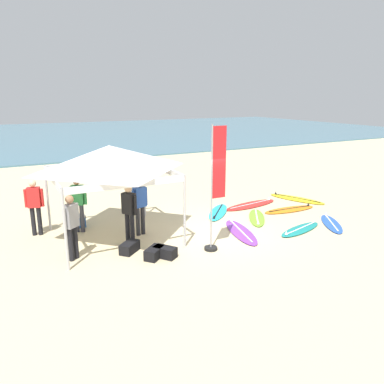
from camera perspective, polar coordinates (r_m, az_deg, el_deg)
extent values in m
plane|color=beige|center=(11.59, 3.69, -6.22)|extent=(80.00, 80.00, 0.00)
cube|color=teal|center=(42.66, -20.06, 8.19)|extent=(80.00, 36.00, 0.10)
cylinder|color=#B7B7BC|center=(9.32, -18.79, -5.54)|extent=(0.07, 0.07, 2.05)
cylinder|color=#B7B7BC|center=(10.20, -1.14, -3.00)|extent=(0.07, 0.07, 2.05)
cylinder|color=#B7B7BC|center=(12.31, -21.16, -0.94)|extent=(0.07, 0.07, 2.05)
cylinder|color=#B7B7BC|center=(12.99, -7.33, 0.71)|extent=(0.07, 0.07, 2.05)
cube|color=white|center=(9.39, -9.78, 1.15)|extent=(3.14, 0.03, 0.18)
cube|color=white|center=(12.36, -14.32, 4.11)|extent=(3.14, 0.03, 0.18)
cube|color=white|center=(10.57, -20.58, 1.92)|extent=(0.03, 3.14, 0.18)
cube|color=white|center=(11.36, -4.70, 3.63)|extent=(0.03, 3.14, 0.18)
pyramid|color=white|center=(10.78, -12.48, 5.12)|extent=(3.26, 3.26, 0.70)
ellipsoid|color=#19847F|center=(12.23, 16.20, -5.48)|extent=(1.99, 1.01, 0.07)
cube|color=white|center=(12.22, 16.21, -5.31)|extent=(1.59, 0.47, 0.01)
cone|color=white|center=(11.57, 14.19, -6.01)|extent=(0.09, 0.09, 0.12)
ellipsoid|color=#23B2CC|center=(13.48, 4.01, -3.06)|extent=(1.77, 1.90, 0.07)
cube|color=black|center=(13.47, 4.02, -2.90)|extent=(1.18, 1.34, 0.01)
cone|color=black|center=(12.67, 3.37, -3.76)|extent=(0.09, 0.09, 0.12)
ellipsoid|color=purple|center=(11.64, 7.45, -6.03)|extent=(1.18, 2.35, 0.07)
cube|color=white|center=(11.63, 7.46, -5.86)|extent=(0.54, 1.87, 0.01)
cone|color=white|center=(12.43, 6.01, -4.17)|extent=(0.09, 0.09, 0.12)
ellipsoid|color=blue|center=(13.08, 20.50, -4.54)|extent=(1.46, 1.84, 0.07)
cube|color=white|center=(13.07, 20.52, -4.38)|extent=(0.92, 1.35, 0.01)
cone|color=white|center=(13.76, 19.77, -3.13)|extent=(0.09, 0.09, 0.12)
ellipsoid|color=orange|center=(14.20, 14.64, -2.59)|extent=(2.18, 0.68, 0.07)
cube|color=black|center=(14.19, 14.65, -2.45)|extent=(1.83, 0.13, 0.01)
cone|color=black|center=(14.74, 17.33, -1.78)|extent=(0.09, 0.09, 0.12)
ellipsoid|color=yellow|center=(15.73, 15.68, -1.01)|extent=(1.43, 2.40, 0.07)
cube|color=black|center=(15.72, 15.69, -0.88)|extent=(0.76, 1.86, 0.01)
cone|color=black|center=(16.11, 12.65, -0.10)|extent=(0.09, 0.09, 0.12)
ellipsoid|color=red|center=(14.51, 8.96, -1.93)|extent=(2.52, 1.02, 0.07)
cube|color=white|center=(14.50, 8.96, -1.79)|extent=(2.07, 0.35, 0.01)
cone|color=white|center=(15.19, 11.66, -0.94)|extent=(0.09, 0.09, 0.12)
ellipsoid|color=#7AD12D|center=(13.05, 9.85, -3.84)|extent=(1.49, 1.87, 0.07)
cube|color=white|center=(13.04, 9.85, -3.68)|extent=(0.94, 1.37, 0.01)
cone|color=white|center=(12.28, 10.08, -4.56)|extent=(0.09, 0.09, 0.12)
cylinder|color=black|center=(12.20, -23.05, -4.13)|extent=(0.13, 0.13, 0.88)
cylinder|color=black|center=(12.16, -22.22, -4.10)|extent=(0.13, 0.13, 0.88)
cube|color=red|center=(11.98, -22.98, -0.75)|extent=(0.41, 0.31, 0.60)
sphere|color=beige|center=(11.88, -23.18, 1.23)|extent=(0.21, 0.21, 0.21)
cylinder|color=red|center=(12.04, -24.04, -0.89)|extent=(0.09, 0.09, 0.54)
cylinder|color=red|center=(11.94, -21.89, -0.80)|extent=(0.09, 0.09, 0.54)
cylinder|color=#2D2D33|center=(11.43, -7.51, -4.27)|extent=(0.13, 0.13, 0.88)
cylinder|color=#2D2D33|center=(11.34, -8.24, -4.46)|extent=(0.13, 0.13, 0.88)
cube|color=#2851B2|center=(11.17, -8.00, -0.77)|extent=(0.41, 0.31, 0.60)
sphere|color=tan|center=(11.07, -8.08, 1.36)|extent=(0.21, 0.21, 0.21)
cylinder|color=#2851B2|center=(11.30, -7.05, -0.66)|extent=(0.09, 0.09, 0.54)
cylinder|color=#2851B2|center=(11.05, -8.97, -1.08)|extent=(0.09, 0.09, 0.54)
cylinder|color=black|center=(10.02, -18.01, -7.63)|extent=(0.13, 0.13, 0.88)
cylinder|color=black|center=(10.15, -17.34, -7.30)|extent=(0.13, 0.13, 0.88)
cube|color=gray|center=(9.84, -18.01, -3.46)|extent=(0.42, 0.40, 0.60)
sphere|color=#9E7051|center=(9.72, -18.20, -1.07)|extent=(0.21, 0.21, 0.21)
cylinder|color=gray|center=(9.68, -18.89, -3.94)|extent=(0.09, 0.09, 0.54)
cylinder|color=gray|center=(10.01, -17.13, -3.21)|extent=(0.09, 0.09, 0.54)
cylinder|color=black|center=(10.72, -9.08, -5.61)|extent=(0.13, 0.13, 0.88)
cylinder|color=black|center=(10.84, -9.80, -5.43)|extent=(0.13, 0.13, 0.88)
cube|color=black|center=(10.55, -9.61, -1.74)|extent=(0.37, 0.42, 0.60)
sphere|color=tan|center=(10.44, -9.70, 0.50)|extent=(0.21, 0.21, 0.21)
cylinder|color=black|center=(10.41, -8.66, -2.04)|extent=(0.09, 0.09, 0.54)
cylinder|color=black|center=(10.71, -10.52, -1.65)|extent=(0.09, 0.09, 0.54)
cylinder|color=#383842|center=(12.04, -17.22, -3.85)|extent=(0.13, 0.13, 0.88)
cylinder|color=#383842|center=(11.98, -16.40, -3.86)|extent=(0.13, 0.13, 0.88)
cube|color=#2D8C47|center=(11.81, -17.07, -0.44)|extent=(0.42, 0.36, 0.60)
sphere|color=#9E7051|center=(11.71, -17.22, 1.57)|extent=(0.21, 0.21, 0.21)
cylinder|color=#2D8C47|center=(11.88, -18.12, -0.53)|extent=(0.09, 0.09, 0.54)
cylinder|color=#2D8C47|center=(11.75, -15.99, -0.54)|extent=(0.09, 0.09, 0.54)
cylinder|color=#99999E|center=(9.82, 3.01, 0.37)|extent=(0.04, 0.04, 3.40)
cube|color=red|center=(9.79, 4.18, 4.50)|extent=(0.40, 0.02, 1.90)
cylinder|color=black|center=(10.35, 2.89, -8.57)|extent=(0.36, 0.36, 0.08)
cube|color=black|center=(9.85, -5.74, -9.23)|extent=(0.67, 0.63, 0.28)
cube|color=black|center=(10.28, -9.50, -8.33)|extent=(0.66, 0.64, 0.28)
cube|color=black|center=(9.88, -4.17, -9.12)|extent=(0.61, 0.68, 0.28)
cube|color=#2D60B7|center=(12.54, -17.09, -4.40)|extent=(0.48, 0.34, 0.34)
cube|color=white|center=(12.48, -17.16, -3.55)|extent=(0.50, 0.36, 0.05)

